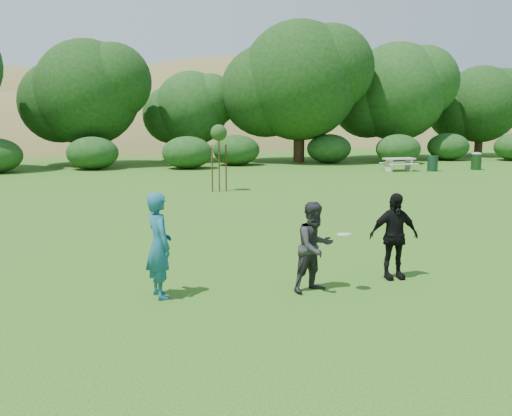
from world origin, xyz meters
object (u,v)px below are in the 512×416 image
Objects in this scene: player_black at (394,236)px; sapling at (219,135)px; trash_can_lidded at (476,161)px; picnic_table at (399,162)px; trash_can_near at (433,163)px; player_grey at (315,247)px; player_teal at (159,245)px.

sapling reaches higher than player_black.
sapling reaches higher than trash_can_lidded.
picnic_table is at bearing 27.31° from sapling.
picnic_table is at bearing 160.20° from trash_can_near.
sapling is (1.19, 14.24, 1.58)m from player_grey.
player_black is at bearing -124.31° from trash_can_near.
trash_can_near is 1.94m from picnic_table.
picnic_table is 4.90m from trash_can_lidded.
player_black is at bearing -6.78° from player_grey.
sapling is at bearing -158.12° from trash_can_near.
player_black reaches higher than player_grey.
sapling is at bearing 66.88° from player_grey.
sapling is at bearing -161.42° from trash_can_lidded.
player_teal is at bearing -176.25° from player_black.
trash_can_lidded is (16.93, 5.69, -1.88)m from sapling.
picnic_table is 1.71× the size of trash_can_lidded.
player_grey is 1.59× the size of trash_can_lidded.
sapling is (-0.62, 13.87, 1.56)m from player_black.
player_black is 25.47m from trash_can_lidded.
trash_can_near is (13.26, 19.44, -0.41)m from player_black.
player_grey is 0.93× the size of picnic_table.
trash_can_lidded is at bearing -6.30° from picnic_table.
trash_can_lidded reaches higher than picnic_table.
player_grey reaches higher than picnic_table.
player_teal is 1.10× the size of player_black.
trash_can_near is at bearing -177.80° from trash_can_lidded.
player_grey is 24.39m from picnic_table.
sapling is 2.71× the size of trash_can_lidded.
sapling reaches higher than player_teal.
player_black is (4.59, -0.04, -0.08)m from player_teal.
sapling is (3.97, 13.83, 1.48)m from player_teal.
trash_can_near is at bearing -55.36° from player_teal.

